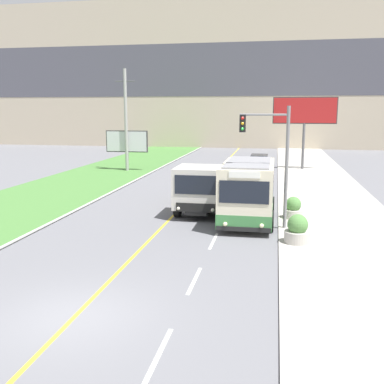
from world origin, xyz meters
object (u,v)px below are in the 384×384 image
(planter_round_near, at_px, (297,230))
(car_distant, at_px, (259,163))
(traffic_light_mast, at_px, (273,152))
(planter_round_second, at_px, (293,209))
(dump_truck, at_px, (202,189))
(utility_pole_far, at_px, (126,120))
(billboard_small, at_px, (127,142))
(billboard_large, at_px, (305,113))
(city_bus, at_px, (248,192))

(planter_round_near, bearing_deg, car_distant, 96.10)
(traffic_light_mast, xyz_separation_m, planter_round_second, (1.12, 2.03, -3.09))
(dump_truck, xyz_separation_m, planter_round_second, (4.81, -0.53, -0.76))
(utility_pole_far, bearing_deg, dump_truck, -58.56)
(planter_round_second, bearing_deg, billboard_small, 131.16)
(traffic_light_mast, xyz_separation_m, billboard_large, (2.65, 22.00, 1.57))
(billboard_large, bearing_deg, dump_truck, -108.04)
(billboard_small, relative_size, planter_round_second, 3.56)
(city_bus, distance_m, utility_pole_far, 21.25)
(car_distant, xyz_separation_m, billboard_large, (3.97, 1.26, 4.54))
(traffic_light_mast, height_order, planter_round_near, traffic_light_mast)
(traffic_light_mast, height_order, billboard_small, traffic_light_mast)
(city_bus, relative_size, billboard_small, 1.44)
(car_distant, distance_m, traffic_light_mast, 20.99)
(utility_pole_far, bearing_deg, billboard_small, 103.61)
(planter_round_near, bearing_deg, dump_truck, 134.42)
(utility_pole_far, height_order, planter_round_second, utility_pole_far)
(city_bus, bearing_deg, billboard_large, 79.73)
(dump_truck, distance_m, traffic_light_mast, 5.06)
(car_distant, distance_m, planter_round_second, 18.86)
(dump_truck, height_order, billboard_small, billboard_small)
(city_bus, height_order, car_distant, city_bus)
(utility_pole_far, bearing_deg, car_distant, 11.94)
(utility_pole_far, relative_size, traffic_light_mast, 1.59)
(billboard_small, xyz_separation_m, planter_round_second, (14.46, -16.54, -2.01))
(car_distant, height_order, billboard_small, billboard_small)
(city_bus, distance_m, billboard_small, 21.40)
(planter_round_near, height_order, planter_round_second, planter_round_near)
(utility_pole_far, bearing_deg, billboard_large, 13.40)
(utility_pole_far, relative_size, billboard_small, 2.31)
(city_bus, height_order, billboard_small, billboard_small)
(utility_pole_far, bearing_deg, planter_round_second, -48.38)
(car_distant, distance_m, billboard_small, 12.35)
(traffic_light_mast, bearing_deg, billboard_large, 83.14)
(planter_round_second, bearing_deg, traffic_light_mast, -118.87)
(billboard_small, bearing_deg, utility_pole_far, -76.39)
(car_distant, height_order, billboard_large, billboard_large)
(dump_truck, distance_m, planter_round_second, 4.89)
(dump_truck, distance_m, car_distant, 18.33)
(dump_truck, relative_size, utility_pole_far, 0.77)
(city_bus, height_order, planter_round_second, city_bus)
(car_distant, distance_m, billboard_large, 6.16)
(car_distant, bearing_deg, planter_round_second, -82.55)
(city_bus, bearing_deg, traffic_light_mast, -41.46)
(city_bus, relative_size, planter_round_second, 5.12)
(city_bus, relative_size, utility_pole_far, 0.62)
(dump_truck, relative_size, car_distant, 1.63)
(dump_truck, bearing_deg, car_distant, 82.61)
(utility_pole_far, height_order, traffic_light_mast, utility_pole_far)
(city_bus, distance_m, planter_round_near, 4.19)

